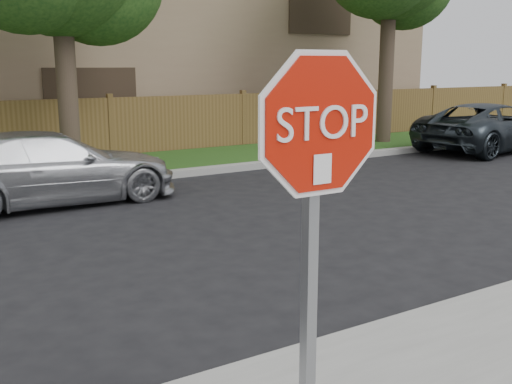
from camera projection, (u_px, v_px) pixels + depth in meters
stop_sign at (317, 187)px, 3.02m from camera, size 1.01×0.13×2.55m
sedan_right at (50, 168)px, 10.55m from camera, size 4.51×1.90×1.30m
sedan_far_right at (490, 127)px, 17.12m from camera, size 5.14×2.83×1.36m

